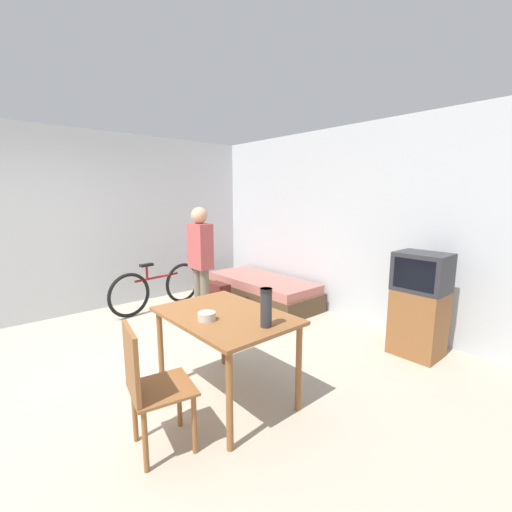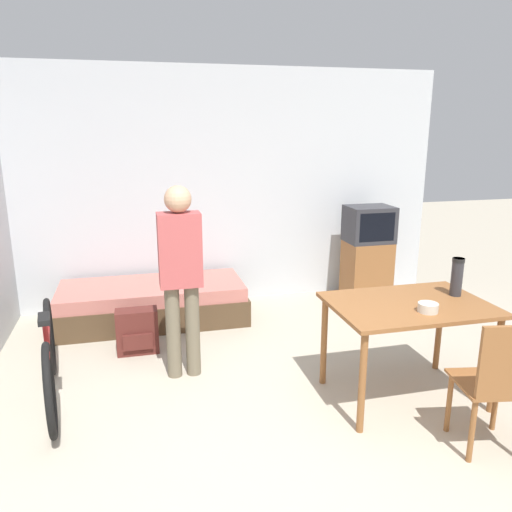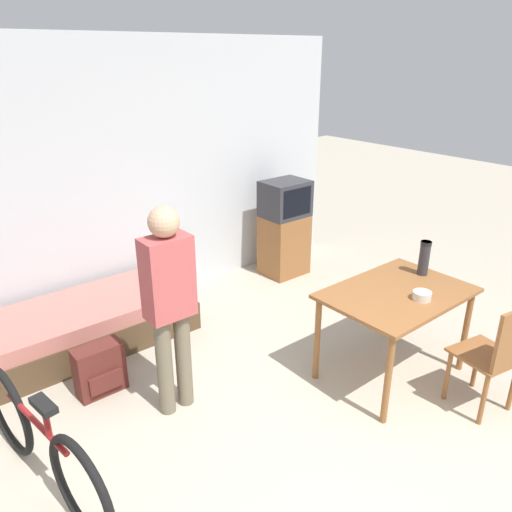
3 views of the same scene
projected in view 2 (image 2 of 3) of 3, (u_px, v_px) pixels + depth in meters
The scene contains 11 objects.
ground_plane at pixel (317, 498), 2.83m from camera, with size 20.00×20.00×0.00m, color #B2A893.
wall_back at pixel (214, 189), 5.74m from camera, with size 5.41×0.06×2.70m.
daybed at pixel (153, 303), 5.35m from camera, with size 1.98×0.84×0.42m.
tv at pixel (367, 254), 5.89m from camera, with size 0.52×0.43×1.15m.
dining_table at pixel (408, 315), 3.73m from camera, with size 1.17×0.82×0.77m.
wooden_chair at pixel (497, 381), 3.09m from camera, with size 0.47×0.47×0.92m.
bicycle at pixel (50, 359), 3.77m from camera, with size 0.27×1.60×0.75m.
person_standing at pixel (181, 269), 4.01m from camera, with size 0.34×0.22×1.61m.
thermos_flask at pixel (457, 275), 3.83m from camera, with size 0.09×0.09×0.30m.
mate_bowl at pixel (428, 308), 3.52m from camera, with size 0.14×0.14×0.07m.
backpack at pixel (137, 331), 4.61m from camera, with size 0.38×0.21×0.42m.
Camera 2 is at (-0.92, -2.24, 2.05)m, focal length 35.00 mm.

